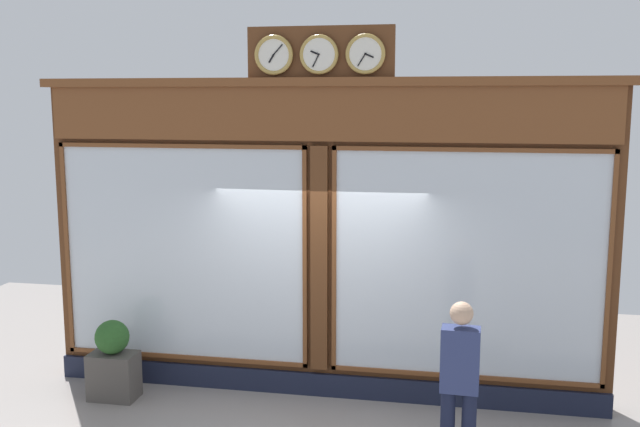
% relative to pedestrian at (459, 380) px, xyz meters
% --- Properties ---
extents(shop_facade, '(6.83, 0.42, 4.36)m').
position_rel_pedestrian_xyz_m(shop_facade, '(1.64, -1.68, 0.99)').
color(shop_facade, '#5B3319').
rests_on(shop_facade, ground_plane).
extents(pedestrian, '(0.37, 0.24, 1.69)m').
position_rel_pedestrian_xyz_m(pedestrian, '(0.00, 0.00, 0.00)').
color(pedestrian, '#191E38').
rests_on(pedestrian, ground_plane).
extents(planter_box, '(0.56, 0.36, 0.56)m').
position_rel_pedestrian_xyz_m(planter_box, '(4.04, -0.99, -0.65)').
color(planter_box, '#4C4742').
rests_on(planter_box, ground_plane).
extents(planter_shrub, '(0.40, 0.40, 0.40)m').
position_rel_pedestrian_xyz_m(planter_shrub, '(4.04, -0.99, -0.17)').
color(planter_shrub, '#285623').
rests_on(planter_shrub, planter_box).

